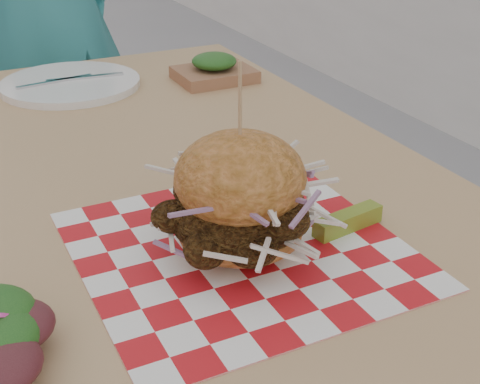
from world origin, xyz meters
The scene contains 7 objects.
patio_table centered at (0.12, 0.09, 0.67)m, with size 0.80×1.20×0.75m.
patio_chair centered at (0.13, 1.08, 0.55)m, with size 0.44×0.45×0.95m.
paper_liner centered at (0.16, -0.18, 0.75)m, with size 0.36×0.36×0.00m, color red.
sandwich centered at (0.16, -0.18, 0.81)m, with size 0.19×0.19×0.22m.
pickle_spear centered at (0.29, -0.19, 0.76)m, with size 0.10×0.02×0.02m, color olive.
place_setting centered at (0.12, 0.51, 0.76)m, with size 0.27×0.27×0.02m.
kraft_tray centered at (0.39, 0.43, 0.77)m, with size 0.15×0.12×0.06m.
Camera 1 is at (-0.14, -0.77, 1.16)m, focal length 50.00 mm.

